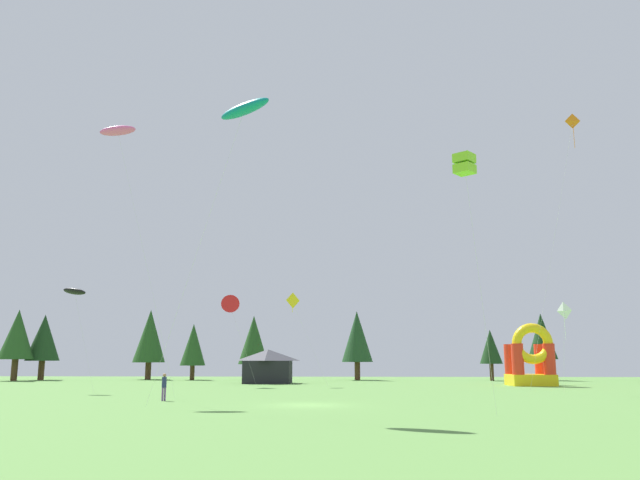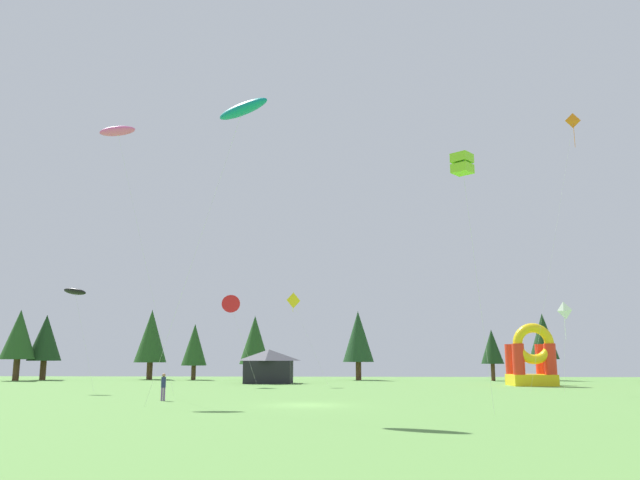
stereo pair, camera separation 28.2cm
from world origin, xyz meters
TOP-DOWN VIEW (x-y plane):
  - ground_plane at (0.00, 0.00)m, footprint 120.00×120.00m
  - kite_pink_parafoil at (-14.89, 4.98)m, footprint 6.44×1.47m
  - kite_black_parafoil at (-21.29, 13.90)m, footprint 3.74×1.44m
  - kite_white_diamond at (19.85, 12.24)m, footprint 1.01×3.45m
  - kite_lime_box at (8.45, -8.55)m, footprint 2.01×2.30m
  - kite_teal_parafoil at (-3.56, -4.78)m, footprint 7.87×4.46m
  - kite_yellow_diamond at (-3.46, 26.84)m, footprint 4.37×1.06m
  - kite_orange_diamond at (22.35, 13.88)m, footprint 4.43×4.47m
  - kite_red_delta at (-9.87, 25.97)m, footprint 3.98×2.36m
  - person_midfield at (-9.99, 3.33)m, footprint 0.44×0.44m
  - inflatable_blue_arch at (21.52, 28.38)m, footprint 4.43×4.34m
  - festival_tent at (-6.76, 33.45)m, footprint 5.24×4.32m
  - tree_row_0 at (-40.09, 40.38)m, footprint 4.35×4.35m
  - tree_row_1 at (-37.86, 42.99)m, footprint 4.31×4.31m
  - tree_row_2 at (-24.56, 45.92)m, footprint 4.33×4.33m
  - tree_row_3 at (-18.19, 44.46)m, footprint 3.34×3.34m
  - tree_row_4 at (-10.11, 44.42)m, footprint 3.98×3.98m
  - tree_row_5 at (3.61, 44.78)m, footprint 4.07×4.07m
  - tree_row_6 at (20.74, 43.38)m, footprint 2.86×2.86m
  - tree_row_7 at (27.71, 44.72)m, footprint 3.75×3.75m

SIDE VIEW (x-z plane):
  - ground_plane at x=0.00m, z-range 0.00..0.00m
  - person_midfield at x=-9.99m, z-range 0.17..1.99m
  - festival_tent at x=-6.76m, z-range 0.00..3.82m
  - inflatable_blue_arch at x=21.52m, z-range -0.83..5.57m
  - tree_row_6 at x=20.74m, z-range 1.01..7.47m
  - tree_row_3 at x=-18.19m, z-range 0.90..8.22m
  - tree_row_4 at x=-10.11m, z-range 0.98..9.38m
  - tree_row_1 at x=-37.86m, z-range 1.19..9.72m
  - tree_row_7 at x=27.71m, z-range 1.28..9.89m
  - tree_row_5 at x=3.61m, z-range 1.12..10.11m
  - tree_row_2 at x=-24.56m, z-range 1.08..10.44m
  - tree_row_0 at x=-40.09m, z-range 1.28..10.30m
  - kite_white_diamond at x=19.85m, z-range 2.95..9.98m
  - kite_red_delta at x=-9.87m, z-range 3.55..12.86m
  - kite_black_parafoil at x=-21.29m, z-range 4.00..13.06m
  - kite_yellow_diamond at x=-3.46m, z-range 4.04..13.38m
  - kite_lime_box at x=8.45m, z-range 6.01..19.11m
  - kite_teal_parafoil at x=-3.56m, z-range 8.27..26.36m
  - kite_pink_parafoil at x=-14.89m, z-range 9.57..29.96m
  - kite_orange_diamond at x=22.35m, z-range 11.10..34.91m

